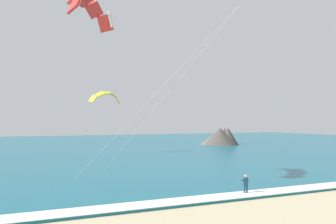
{
  "coord_description": "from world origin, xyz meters",
  "views": [
    {
      "loc": [
        -21.35,
        -8.49,
        6.01
      ],
      "look_at": [
        -9.71,
        17.45,
        6.71
      ],
      "focal_mm": 37.65,
      "sensor_mm": 36.0,
      "label": 1
    }
  ],
  "objects_px": {
    "kitesurfer": "(246,184)",
    "kite_primary": "(89,8)",
    "surfboard": "(246,195)",
    "kite_distant": "(106,96)"
  },
  "relations": [
    {
      "from": "kitesurfer",
      "to": "kite_primary",
      "type": "relative_size",
      "value": 0.1
    },
    {
      "from": "surfboard",
      "to": "kite_distant",
      "type": "distance_m",
      "value": 39.51
    },
    {
      "from": "surfboard",
      "to": "kite_distant",
      "type": "relative_size",
      "value": 0.25
    },
    {
      "from": "surfboard",
      "to": "kite_primary",
      "type": "bearing_deg",
      "value": 141.95
    },
    {
      "from": "kite_distant",
      "to": "kitesurfer",
      "type": "bearing_deg",
      "value": -87.23
    },
    {
      "from": "kitesurfer",
      "to": "kite_primary",
      "type": "xyz_separation_m",
      "value": [
        -10.91,
        8.51,
        15.34
      ]
    },
    {
      "from": "kitesurfer",
      "to": "kite_primary",
      "type": "height_order",
      "value": "kite_primary"
    },
    {
      "from": "kitesurfer",
      "to": "kite_distant",
      "type": "distance_m",
      "value": 39.26
    },
    {
      "from": "kitesurfer",
      "to": "kite_distant",
      "type": "relative_size",
      "value": 0.28
    },
    {
      "from": "surfboard",
      "to": "kite_distant",
      "type": "height_order",
      "value": "kite_distant"
    }
  ]
}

